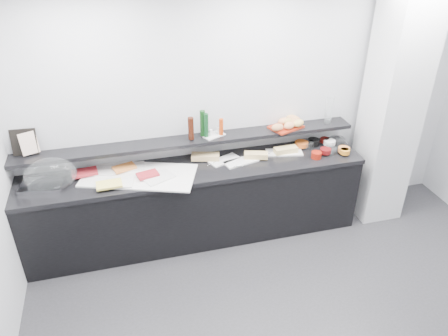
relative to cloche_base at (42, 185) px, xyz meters
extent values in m
cube|color=silver|center=(2.20, 0.29, 0.43)|extent=(5.00, 0.02, 2.70)
plane|color=white|center=(2.20, -1.71, 1.78)|extent=(5.00, 5.00, 0.00)
cube|color=silver|center=(3.70, -0.06, 0.43)|extent=(0.50, 0.50, 2.70)
cube|color=black|center=(1.50, -0.01, -0.50)|extent=(3.60, 0.60, 0.85)
cube|color=black|center=(1.50, -0.01, -0.05)|extent=(3.62, 0.62, 0.05)
cube|color=black|center=(1.50, 0.16, 0.21)|extent=(3.60, 0.25, 0.04)
cube|color=silver|center=(0.00, 0.00, 0.00)|extent=(0.44, 0.33, 0.04)
ellipsoid|color=silver|center=(0.10, 0.00, 0.11)|extent=(0.50, 0.34, 0.34)
cube|color=white|center=(0.93, -0.03, -0.01)|extent=(1.23, 0.88, 0.01)
cube|color=silver|center=(0.57, 0.14, 0.00)|extent=(0.35, 0.28, 0.01)
cube|color=maroon|center=(0.40, 0.11, 0.02)|extent=(0.27, 0.19, 0.02)
cube|color=silver|center=(0.87, 0.13, 0.00)|extent=(0.27, 0.18, 0.01)
cube|color=orange|center=(0.79, 0.11, 0.02)|extent=(0.25, 0.20, 0.02)
cube|color=white|center=(0.72, -0.15, 0.00)|extent=(0.30, 0.23, 0.01)
cube|color=#F4DF5E|center=(0.63, -0.18, 0.02)|extent=(0.25, 0.17, 0.02)
cube|color=silver|center=(1.11, -0.15, 0.00)|extent=(0.35, 0.30, 0.01)
cube|color=maroon|center=(1.01, -0.09, 0.02)|extent=(0.23, 0.18, 0.02)
cube|color=silver|center=(1.84, 0.05, -0.01)|extent=(0.37, 0.27, 0.01)
cube|color=tan|center=(1.65, 0.11, 0.02)|extent=(0.32, 0.19, 0.06)
cylinder|color=silver|center=(1.70, 0.00, 0.00)|extent=(0.14, 0.08, 0.01)
cube|color=white|center=(2.00, -0.02, -0.01)|extent=(0.39, 0.24, 0.01)
cube|color=tan|center=(2.18, 0.00, 0.02)|extent=(0.27, 0.17, 0.06)
cylinder|color=silver|center=(1.94, -0.12, 0.00)|extent=(0.16, 0.02, 0.01)
cube|color=white|center=(2.52, 0.05, -0.01)|extent=(0.42, 0.25, 0.01)
cube|color=#E0C275|center=(2.53, 0.04, 0.02)|extent=(0.26, 0.11, 0.06)
cylinder|color=silver|center=(2.29, 0.03, 0.00)|extent=(0.16, 0.05, 0.01)
cylinder|color=silver|center=(2.82, 0.12, 0.02)|extent=(0.16, 0.16, 0.07)
cylinder|color=#C8581B|center=(2.76, 0.12, 0.03)|extent=(0.16, 0.16, 0.05)
cylinder|color=black|center=(2.92, 0.15, 0.02)|extent=(0.14, 0.14, 0.07)
cylinder|color=#4F0E0B|center=(3.05, 0.14, 0.03)|extent=(0.12, 0.12, 0.05)
cylinder|color=white|center=(3.19, 0.11, 0.02)|extent=(0.23, 0.23, 0.07)
cylinder|color=white|center=(3.08, 0.08, 0.03)|extent=(0.16, 0.16, 0.05)
cylinder|color=maroon|center=(2.82, -0.14, 0.02)|extent=(0.13, 0.13, 0.07)
cylinder|color=#5D0D0E|center=(2.95, -0.10, 0.03)|extent=(0.16, 0.16, 0.05)
cylinder|color=silver|center=(3.00, -0.08, 0.02)|extent=(0.18, 0.18, 0.07)
cylinder|color=orange|center=(3.15, -0.13, 0.03)|extent=(0.14, 0.14, 0.05)
cylinder|color=black|center=(3.16, -0.12, 0.02)|extent=(0.16, 0.16, 0.07)
cylinder|color=orange|center=(3.14, -0.17, 0.03)|extent=(0.11, 0.11, 0.05)
cube|color=black|center=(-0.12, 0.25, 0.36)|extent=(0.25, 0.09, 0.26)
cube|color=beige|center=(-0.07, 0.21, 0.36)|extent=(0.17, 0.11, 0.22)
cube|color=silver|center=(1.75, 0.18, 0.24)|extent=(0.27, 0.22, 0.01)
cylinder|color=#0F391A|center=(1.67, 0.16, 0.37)|extent=(0.06, 0.06, 0.26)
cylinder|color=black|center=(1.51, 0.14, 0.36)|extent=(0.07, 0.07, 0.24)
cylinder|color=#0E3411|center=(1.64, 0.19, 0.38)|extent=(0.07, 0.07, 0.28)
cylinder|color=#B3380C|center=(1.83, 0.16, 0.33)|extent=(0.06, 0.06, 0.18)
cylinder|color=white|center=(1.72, 0.16, 0.28)|extent=(0.03, 0.03, 0.07)
cylinder|color=silver|center=(1.81, 0.19, 0.28)|extent=(0.04, 0.04, 0.07)
cube|color=#9B2610|center=(2.57, 0.17, 0.24)|extent=(0.41, 0.35, 0.02)
ellipsoid|color=#CD824E|center=(2.56, 0.21, 0.29)|extent=(0.14, 0.09, 0.08)
ellipsoid|color=#C37F4A|center=(2.68, 0.23, 0.29)|extent=(0.16, 0.12, 0.08)
ellipsoid|color=tan|center=(2.68, 0.26, 0.29)|extent=(0.16, 0.13, 0.08)
ellipsoid|color=#BA7747|center=(2.44, 0.08, 0.29)|extent=(0.14, 0.09, 0.08)
ellipsoid|color=#D58751|center=(2.57, 0.09, 0.29)|extent=(0.15, 0.12, 0.08)
ellipsoid|color=gold|center=(2.69, 0.12, 0.29)|extent=(0.17, 0.14, 0.08)
ellipsoid|color=#B68E45|center=(2.60, 0.18, 0.29)|extent=(0.13, 0.09, 0.08)
ellipsoid|color=#BC7D47|center=(2.68, 0.14, 0.29)|extent=(0.16, 0.12, 0.08)
cylinder|color=white|center=(3.07, 0.16, 0.38)|extent=(0.10, 0.10, 0.30)
camera|label=1|loc=(0.80, -3.88, 2.28)|focal=35.00mm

